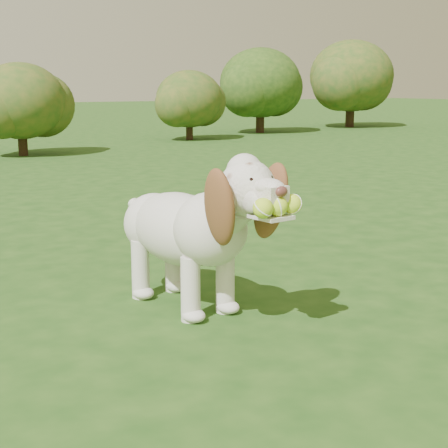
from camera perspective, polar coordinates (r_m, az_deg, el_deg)
ground at (r=3.66m, az=-1.30°, el=-5.63°), size 80.00×80.00×0.00m
dog at (r=3.27m, az=-2.64°, el=-0.07°), size 0.50×1.22×0.79m
shrub_c at (r=11.09m, az=-16.57°, el=9.77°), size 1.37×1.37×1.42m
shrub_h at (r=18.30m, az=10.54°, el=12.00°), size 2.14×2.14×2.22m
shrub_f at (r=15.88m, az=3.05°, el=11.64°), size 1.84×1.84×1.91m
shrub_d at (r=13.79m, az=-2.91°, el=10.34°), size 1.32×1.32×1.37m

